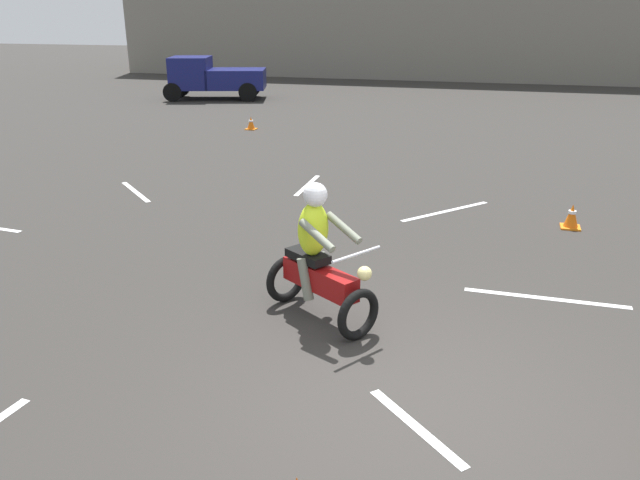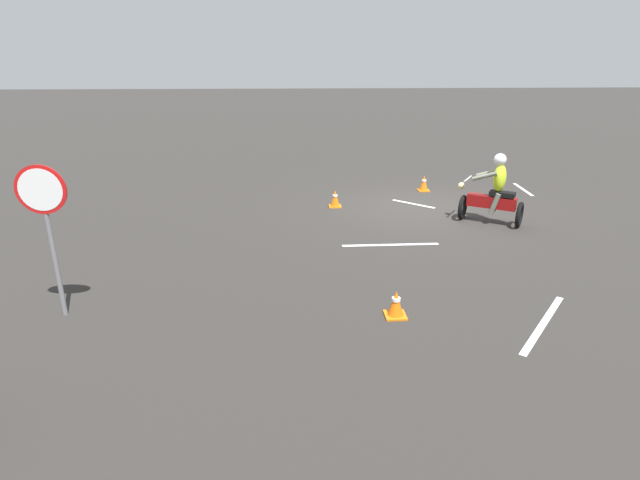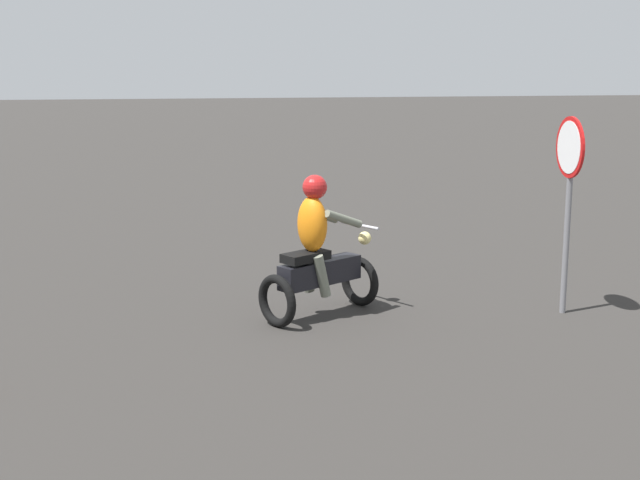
{
  "view_description": "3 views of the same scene",
  "coord_description": "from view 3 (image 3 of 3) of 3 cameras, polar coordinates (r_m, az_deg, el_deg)",
  "views": [
    {
      "loc": [
        0.56,
        -5.0,
        3.44
      ],
      "look_at": [
        -1.29,
        1.43,
        1.0
      ],
      "focal_mm": 35.0,
      "sensor_mm": 36.0,
      "label": 1
    },
    {
      "loc": [
        3.44,
        12.42,
        3.63
      ],
      "look_at": [
        2.95,
        4.86,
        0.9
      ],
      "focal_mm": 28.0,
      "sensor_mm": 36.0,
      "label": 2
    },
    {
      "loc": [
        -2.65,
        9.87,
        2.98
      ],
      "look_at": [
        7.2,
        8.29,
        0.9
      ],
      "focal_mm": 50.0,
      "sensor_mm": 36.0,
      "label": 3
    }
  ],
  "objects": [
    {
      "name": "stop_sign",
      "position": [
        10.57,
        15.65,
        4.04
      ],
      "size": [
        0.7,
        0.08,
        2.3
      ],
      "color": "slate",
      "rests_on": "ground"
    },
    {
      "name": "motorcycle_rider_background",
      "position": [
        10.2,
        -0.14,
        -0.98
      ],
      "size": [
        1.27,
        1.5,
        1.66
      ],
      "rotation": [
        0.0,
        0.0,
        3.73
      ],
      "color": "black",
      "rests_on": "ground"
    }
  ]
}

